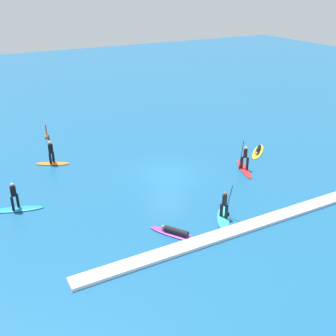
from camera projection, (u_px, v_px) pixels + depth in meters
ground_plane at (168, 174)px, 29.42m from camera, size 120.00×120.00×0.00m
surfer_on_yellow_board at (258, 151)px, 33.12m from camera, size 2.94×2.65×0.36m
surfer_on_teal_board at (224, 211)px, 23.88m from camera, size 2.04×2.50×2.11m
surfer_on_red_board at (244, 164)px, 29.97m from camera, size 1.73×3.21×2.25m
surfer_on_orange_board at (52, 157)px, 30.81m from camera, size 2.55×1.71×2.22m
surfer_on_blue_board at (15, 204)px, 24.71m from camera, size 3.29×1.65×1.84m
surfer_on_purple_board at (175, 233)px, 22.38m from camera, size 2.27×2.95×0.43m
marker_buoy at (47, 136)px, 35.95m from camera, size 0.42×0.42×1.40m
wave_crest at (238, 230)px, 22.77m from camera, size 19.19×0.90×0.18m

